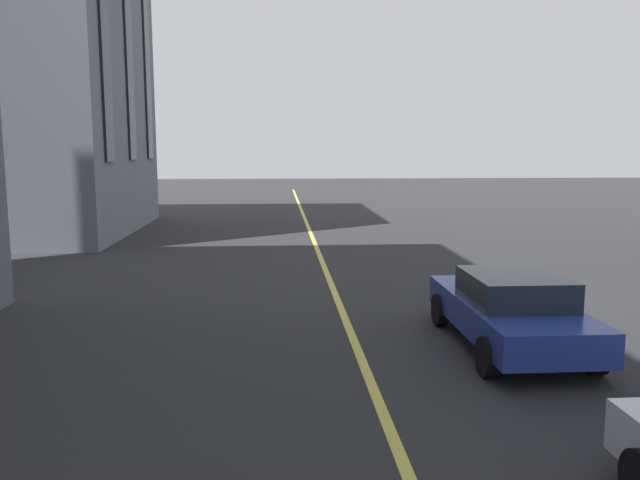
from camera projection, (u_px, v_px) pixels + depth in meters
name	position (u px, v px, depth m)	size (l,w,h in m)	color
lane_centre_line	(336.00, 295.00, 15.32)	(80.00, 0.16, 0.01)	#D8C64C
car_blue_parked_b	(510.00, 309.00, 11.21)	(4.40, 1.95, 1.37)	navy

